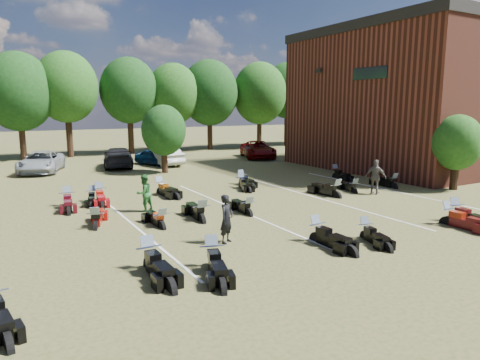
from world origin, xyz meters
TOP-DOWN VIEW (x-y plane):
  - ground at (0.00, 0.00)m, footprint 160.00×160.00m
  - car_2 at (-9.82, 20.25)m, footprint 4.11×6.09m
  - car_3 at (-4.20, 20.15)m, footprint 3.43×5.83m
  - car_4 at (-1.19, 20.05)m, footprint 2.98×4.13m
  - car_5 at (-0.70, 19.56)m, footprint 2.25×4.90m
  - car_6 at (8.86, 19.94)m, footprint 4.48×6.30m
  - car_7 at (15.58, 19.21)m, footprint 2.41×5.13m
  - person_black at (-5.75, -1.16)m, footprint 0.76×0.69m
  - person_green at (-6.87, 4.82)m, footprint 1.03×0.93m
  - person_grey at (5.44, 2.31)m, footprint 0.93×1.22m
  - motorcycle_1 at (-8.95, -2.23)m, footprint 0.80×2.50m
  - motorcycle_2 at (-7.24, -3.03)m, footprint 1.46×2.55m
  - motorcycle_3 at (-2.87, -2.66)m, footprint 0.77×2.38m
  - motorcycle_4 at (-1.10, -3.29)m, footprint 1.15×2.10m
  - motorcycle_5 at (4.08, -3.42)m, footprint 1.45×2.63m
  - motorcycle_6 at (3.28, -3.61)m, footprint 0.87×2.45m
  - motorcycle_7 at (-9.44, 2.98)m, footprint 1.39×2.38m
  - motorcycle_8 at (-7.15, 1.71)m, footprint 0.77×2.14m
  - motorcycle_9 at (-3.07, 1.77)m, footprint 0.82×2.21m
  - motorcycle_10 at (-5.36, 1.80)m, footprint 1.01×2.51m
  - motorcycle_11 at (2.94, 2.71)m, footprint 0.98×2.58m
  - motorcycle_12 at (4.71, 3.16)m, footprint 1.09×2.10m
  - motorcycle_13 at (7.71, 2.98)m, footprint 0.90×2.37m
  - motorcycle_14 at (-9.82, 7.72)m, footprint 1.05×2.50m
  - motorcycle_15 at (-8.24, 8.06)m, footprint 1.08×2.50m
  - motorcycle_16 at (-8.56, 8.19)m, footprint 1.10×2.13m
  - motorcycle_17 at (-4.90, 8.27)m, footprint 1.13×2.56m
  - motorcycle_18 at (0.56, 8.68)m, footprint 0.92×2.28m
  - motorcycle_19 at (-0.01, 7.73)m, footprint 1.19×2.33m
  - motorcycle_20 at (7.30, 7.54)m, footprint 1.14×2.40m
  - brick_building at (22.00, 9.00)m, footprint 25.40×15.20m
  - tree_line at (-1.00, 29.00)m, footprint 56.00×6.00m
  - young_tree_near_building at (10.50, 1.00)m, footprint 2.80×2.80m
  - young_tree_midfield at (-2.00, 15.50)m, footprint 3.20×3.20m
  - parking_lines at (-3.00, 3.00)m, footprint 20.10×14.00m

SIDE VIEW (x-z plane):
  - ground at x=0.00m, z-range 0.00..0.00m
  - motorcycle_1 at x=-8.95m, z-range -0.70..0.70m
  - motorcycle_2 at x=-7.24m, z-range -0.68..0.68m
  - motorcycle_3 at x=-2.87m, z-range -0.66..0.66m
  - motorcycle_4 at x=-1.10m, z-range -0.56..0.56m
  - motorcycle_5 at x=4.08m, z-range -0.70..0.70m
  - motorcycle_6 at x=3.28m, z-range -0.68..0.68m
  - motorcycle_7 at x=-9.44m, z-range -0.63..0.63m
  - motorcycle_8 at x=-7.15m, z-range -0.59..0.59m
  - motorcycle_9 at x=-3.07m, z-range -0.60..0.60m
  - motorcycle_10 at x=-5.36m, z-range -0.68..0.68m
  - motorcycle_11 at x=2.94m, z-range -0.70..0.70m
  - motorcycle_12 at x=4.71m, z-range -0.56..0.56m
  - motorcycle_13 at x=7.71m, z-range -0.65..0.65m
  - motorcycle_14 at x=-9.82m, z-range -0.68..0.68m
  - motorcycle_15 at x=-8.24m, z-range -0.67..0.67m
  - motorcycle_16 at x=-8.56m, z-range -0.57..0.57m
  - motorcycle_17 at x=-4.90m, z-range -0.69..0.69m
  - motorcycle_18 at x=0.56m, z-range -0.62..0.62m
  - motorcycle_19 at x=-0.01m, z-range -0.62..0.62m
  - motorcycle_20 at x=7.30m, z-range -0.64..0.64m
  - parking_lines at x=-3.00m, z-range 0.00..0.01m
  - car_4 at x=-1.19m, z-range 0.00..1.31m
  - car_7 at x=15.58m, z-range 0.00..1.45m
  - car_2 at x=-9.82m, z-range 0.00..1.55m
  - car_5 at x=-0.70m, z-range 0.00..1.56m
  - car_3 at x=-4.20m, z-range 0.00..1.59m
  - car_6 at x=8.86m, z-range 0.00..1.60m
  - person_green at x=-6.87m, z-range 0.00..1.73m
  - person_black at x=-5.75m, z-range 0.00..1.75m
  - person_grey at x=5.44m, z-range 0.00..1.93m
  - young_tree_near_building at x=10.50m, z-range 0.67..4.83m
  - young_tree_midfield at x=-2.00m, z-range 0.74..5.44m
  - brick_building at x=22.00m, z-range 0.01..10.71m
  - tree_line at x=-1.00m, z-range 1.42..11.20m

